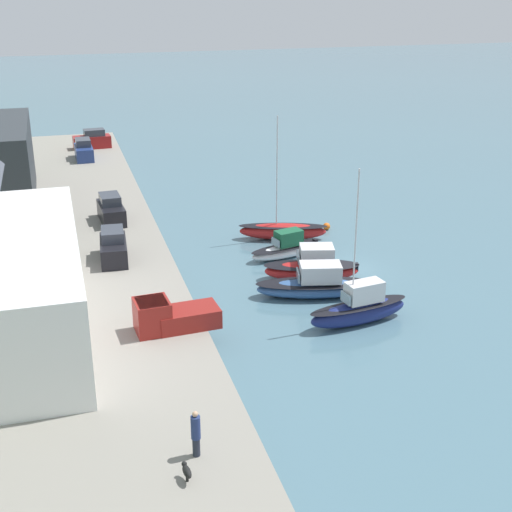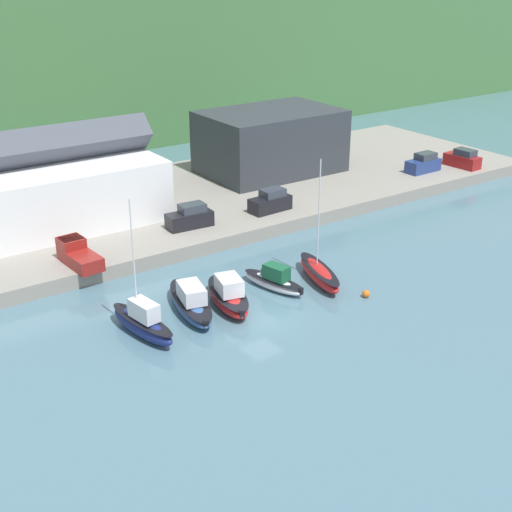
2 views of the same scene
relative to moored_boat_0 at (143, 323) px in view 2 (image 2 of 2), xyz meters
name	(u,v)px [view 2 (image 2 of 2)]	position (x,y,z in m)	size (l,w,h in m)	color
ground_plane	(261,319)	(8.03, -2.73, -1.02)	(320.00, 320.00, 0.00)	slate
quay_promenade	(118,216)	(8.03, 21.57, -0.39)	(95.63, 23.93, 1.26)	gray
harbor_clubhouse	(54,189)	(2.16, 21.82, 3.44)	(18.97, 11.25, 9.10)	white
yacht_club_building	(270,142)	(28.11, 23.93, 3.70)	(15.01, 10.12, 6.92)	#2D3338
moored_boat_0	(143,323)	(0.00, 0.00, 0.00)	(2.54, 6.86, 9.81)	navy
moored_boat_1	(191,302)	(4.47, 1.17, -0.19)	(3.94, 8.10, 2.31)	#33568E
moored_boat_2	(228,295)	(7.22, 0.38, -0.12)	(3.85, 7.06, 2.48)	red
moored_boat_3	(274,280)	(11.78, 0.81, -0.29)	(2.94, 6.04, 2.07)	white
moored_boat_4	(319,273)	(15.55, -0.15, -0.29)	(3.69, 7.29, 10.00)	red
parked_car_0	(423,164)	(42.37, 13.86, 1.16)	(4.23, 1.87, 2.16)	navy
parked_car_1	(190,217)	(11.63, 13.61, 1.16)	(4.31, 2.09, 2.16)	black
parked_car_2	(271,202)	(20.22, 12.98, 1.16)	(4.29, 2.03, 2.16)	black
parked_car_3	(463,159)	(47.55, 12.58, 1.16)	(2.10, 4.32, 2.16)	maroon
pickup_truck_0	(77,254)	(0.05, 11.61, 1.06)	(2.28, 4.85, 1.90)	maroon
mooring_buoy_0	(366,294)	(16.71, -4.40, -0.72)	(0.60, 0.60, 0.60)	orange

